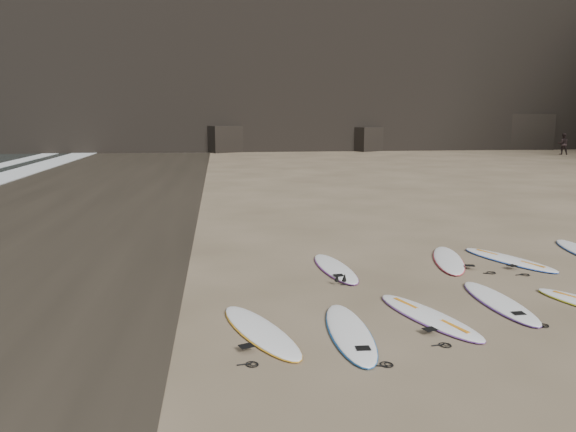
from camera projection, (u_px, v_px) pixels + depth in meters
The scene contains 10 objects.
ground at pixel (543, 303), 10.92m from camera, with size 240.00×240.00×0.00m, color #897559.
wet_sand at pixel (20, 222), 19.11m from camera, with size 12.00×200.00×0.01m, color #383026.
surfboard_0 at pixel (350, 332), 9.35m from camera, with size 0.65×2.73×0.10m, color white.
surfboard_1 at pixel (429, 316), 10.08m from camera, with size 0.64×2.68×0.10m, color white.
surfboard_2 at pixel (499, 302), 10.85m from camera, with size 0.64×2.65×0.10m, color white.
surfboard_5 at pixel (335, 268), 13.22m from camera, with size 0.64×2.67×0.10m, color white.
surfboard_6 at pixel (448, 259), 13.97m from camera, with size 0.67×2.78×0.10m, color white.
surfboard_7 at pixel (509, 259), 13.99m from camera, with size 0.66×2.74×0.10m, color white.
surfboard_11 at pixel (260, 330), 9.41m from camera, with size 0.65×2.70×0.10m, color white.
person_b at pixel (563, 144), 50.17m from camera, with size 0.92×0.72×1.89m, color black.
Camera 1 is at (-6.22, -9.75, 3.63)m, focal length 35.00 mm.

